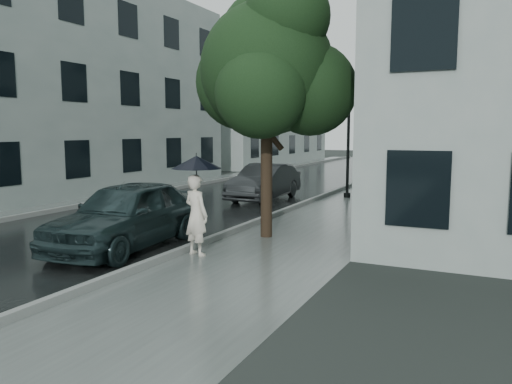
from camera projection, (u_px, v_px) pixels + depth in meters
The scene contains 14 objects.
ground at pixel (233, 268), 9.96m from camera, with size 120.00×120.00×0.00m, color black.
sidewalk at pixel (373, 197), 20.63m from camera, with size 3.50×60.00×0.01m, color slate.
kerb_near at pixel (331, 193), 21.39m from camera, with size 0.15×60.00×0.15m, color slate.
asphalt_road at pixel (257, 190), 22.88m from camera, with size 6.85×60.00×0.00m, color black.
kerb_far at pixel (192, 185), 24.34m from camera, with size 0.15×60.00×0.15m, color slate.
sidewalk_far at pixel (176, 186), 24.74m from camera, with size 1.70×60.00×0.01m, color #4C5451.
building_far_a at pixel (44, 85), 22.37m from camera, with size 7.02×20.00×9.50m.
building_far_b at pixel (254, 115), 42.22m from camera, with size 7.02×18.00×8.00m.
pedestrian at pixel (196, 215), 10.87m from camera, with size 0.65×0.43×1.78m, color beige.
umbrella at pixel (196, 162), 10.77m from camera, with size 1.48×1.48×1.30m.
street_tree at pixel (269, 67), 12.49m from camera, with size 4.34×3.94×6.42m.
lamp_post at pixel (345, 122), 20.13m from camera, with size 0.84×0.39×5.40m.
car_near at pixel (127, 214), 11.59m from camera, with size 1.86×4.61×1.57m, color #18282A.
car_far at pixel (265, 182), 19.70m from camera, with size 1.49×4.28×1.41m, color #242729.
Camera 1 is at (4.55, -8.57, 2.73)m, focal length 35.00 mm.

